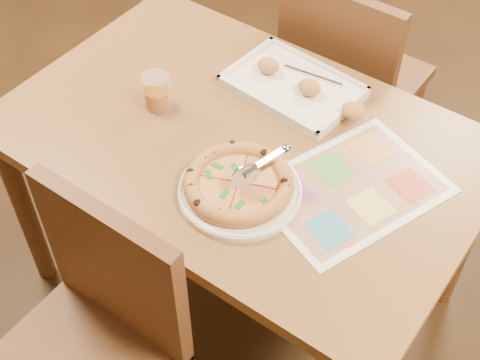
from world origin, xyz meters
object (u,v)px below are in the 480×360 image
Objects in this scene: chair_far at (346,68)px; glass_tumbler at (157,93)px; dining_table at (242,157)px; plate at (240,191)px; chair_near at (94,323)px; pizza_cutter at (260,167)px; pizza at (239,183)px; appetizer_tray at (296,88)px; menu at (351,188)px.

chair_far is 4.67× the size of glass_tumbler.
plate is (0.12, -0.17, 0.09)m from dining_table.
chair_near reaches higher than pizza_cutter.
pizza is at bearing 156.87° from pizza_cutter.
plate is 0.71× the size of appetizer_tray.
glass_tumbler is 0.22× the size of menu.
pizza is (0.11, -0.77, 0.18)m from chair_far.
chair_far reaches higher than glass_tumbler.
appetizer_tray reaches higher than pizza.
menu is at bearing 37.87° from pizza.
glass_tumbler is at bearing -171.26° from dining_table.
chair_near is 1.52× the size of plate.
pizza_cutter is 0.31× the size of menu.
pizza is 0.40m from glass_tumbler.
plate is (0.12, 0.43, 0.16)m from chair_near.
glass_tumbler is (-0.29, -0.28, 0.03)m from appetizer_tray.
glass_tumbler reaches higher than menu.
chair_near is at bearing -105.50° from plate.
chair_far reaches higher than pizza.
pizza is (0.11, 0.43, 0.18)m from chair_near.
dining_table is 0.35m from menu.
appetizer_tray reaches higher than plate.
chair_far is at bearing 98.27° from pizza.
chair_near is 1.00× the size of chair_far.
chair_near reaches higher than appetizer_tray.
pizza is (0.11, -0.17, 0.12)m from dining_table.
dining_table is 9.36× the size of pizza_cutter.
glass_tumbler is at bearing 115.22° from chair_near.
menu is (0.22, 0.17, -0.03)m from pizza.
chair_near is 0.48m from pizza.
plate is at bearing -55.39° from dining_table.
menu reaches higher than dining_table.
menu is (0.18, 0.14, -0.08)m from pizza_cutter.
plate reaches higher than menu.
chair_far is 3.38× the size of pizza_cutter.
appetizer_tray is (-0.09, 0.41, -0.01)m from pizza.
plate is 3.07× the size of glass_tumbler.
plate reaches higher than dining_table.
pizza is (-0.01, 0.00, 0.02)m from plate.
pizza_cutter is 1.38× the size of glass_tumbler.
appetizer_tray is 4.32× the size of glass_tumbler.
chair_near is 0.65m from glass_tumbler.
dining_table is at bearing 90.00° from chair_far.
pizza is at bearing 75.50° from chair_near.
glass_tumbler reaches higher than appetizer_tray.
chair_near is at bearing -64.78° from glass_tumbler.
chair_far reaches higher than pizza_cutter.
chair_near is at bearing -104.50° from pizza.
glass_tumbler is at bearing -135.83° from appetizer_tray.
plate is at bearing -76.48° from appetizer_tray.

